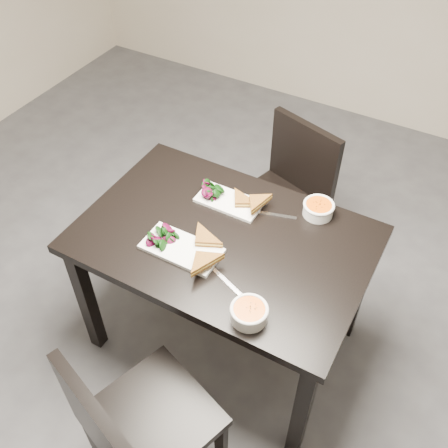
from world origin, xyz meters
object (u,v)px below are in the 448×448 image
chair_near (134,426)px  plate_far (229,202)px  soup_bowl_near (249,312)px  soup_bowl_far (318,208)px  table (224,252)px  plate_near (182,249)px  chair_far (287,191)px

chair_near → plate_far: (-0.13, 0.94, 0.27)m
soup_bowl_near → soup_bowl_far: (0.01, 0.62, -0.00)m
table → chair_near: 0.77m
table → chair_near: chair_near is taller
chair_near → plate_near: size_ratio=2.65×
soup_bowl_near → chair_far: bearing=105.2°
table → chair_near: bearing=-86.1°
table → plate_near: bearing=-126.1°
plate_near → soup_bowl_far: bearing=49.2°
chair_far → plate_far: chair_far is taller
chair_near → chair_far: same height
chair_near → table: bearing=112.8°
chair_far → soup_bowl_near: 1.06m
table → chair_far: bearing=89.3°
table → soup_bowl_far: size_ratio=8.90×
soup_bowl_far → plate_far: bearing=-161.4°
table → plate_far: size_ratio=4.19×
chair_far → soup_bowl_near: size_ratio=6.18×
chair_near → chair_far: bearing=110.6°
table → chair_far: size_ratio=1.41×
soup_bowl_near → soup_bowl_far: size_ratio=1.02×
table → chair_near: size_ratio=1.41×
chair_near → chair_far: 1.42m
chair_far → plate_far: bearing=-82.9°
chair_far → soup_bowl_far: bearing=-34.8°
soup_bowl_near → plate_far: soup_bowl_near is taller
chair_far → plate_near: bearing=-80.9°
chair_near → soup_bowl_near: bearing=81.9°
chair_far → soup_bowl_far: (0.28, -0.36, 0.30)m
soup_bowl_near → plate_far: (-0.35, 0.50, -0.03)m
plate_near → soup_bowl_near: 0.42m
table → chair_far: (0.01, 0.67, -0.17)m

